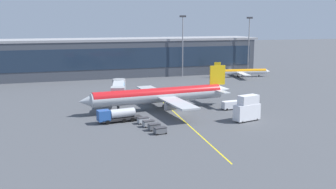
{
  "coord_description": "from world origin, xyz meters",
  "views": [
    {
      "loc": [
        -32.94,
        -94.31,
        23.9
      ],
      "look_at": [
        -1.95,
        3.52,
        4.5
      ],
      "focal_mm": 41.63,
      "sensor_mm": 36.0,
      "label": 1
    }
  ],
  "objects_px": {
    "catering_lift": "(247,108)",
    "baggage_cart_0": "(160,130)",
    "main_airliner": "(160,95)",
    "baggage_cart_1": "(154,127)",
    "crew_van": "(231,105)",
    "commuter_jet_far": "(241,72)",
    "baggage_cart_2": "(149,123)",
    "baggage_cart_3": "(143,120)",
    "fuel_tanker": "(117,115)"
  },
  "relations": [
    {
      "from": "fuel_tanker",
      "to": "catering_lift",
      "type": "xyz_separation_m",
      "value": [
        30.46,
        -8.24,
        1.32
      ]
    },
    {
      "from": "catering_lift",
      "to": "baggage_cart_1",
      "type": "distance_m",
      "value": 23.91
    },
    {
      "from": "crew_van",
      "to": "baggage_cart_0",
      "type": "bearing_deg",
      "value": -146.05
    },
    {
      "from": "main_airliner",
      "to": "baggage_cart_3",
      "type": "bearing_deg",
      "value": -121.57
    },
    {
      "from": "baggage_cart_1",
      "to": "baggage_cart_3",
      "type": "bearing_deg",
      "value": 98.31
    },
    {
      "from": "baggage_cart_0",
      "to": "baggage_cart_3",
      "type": "height_order",
      "value": "same"
    },
    {
      "from": "crew_van",
      "to": "catering_lift",
      "type": "relative_size",
      "value": 0.71
    },
    {
      "from": "baggage_cart_1",
      "to": "baggage_cart_2",
      "type": "xyz_separation_m",
      "value": [
        -0.46,
        3.17,
        0.0
      ]
    },
    {
      "from": "main_airliner",
      "to": "baggage_cart_0",
      "type": "bearing_deg",
      "value": -106.26
    },
    {
      "from": "crew_van",
      "to": "commuter_jet_far",
      "type": "height_order",
      "value": "commuter_jet_far"
    },
    {
      "from": "main_airliner",
      "to": "fuel_tanker",
      "type": "relative_size",
      "value": 3.99
    },
    {
      "from": "fuel_tanker",
      "to": "baggage_cart_3",
      "type": "relative_size",
      "value": 3.88
    },
    {
      "from": "main_airliner",
      "to": "baggage_cart_1",
      "type": "distance_m",
      "value": 20.71
    },
    {
      "from": "catering_lift",
      "to": "baggage_cart_2",
      "type": "bearing_deg",
      "value": 175.45
    },
    {
      "from": "fuel_tanker",
      "to": "crew_van",
      "type": "height_order",
      "value": "fuel_tanker"
    },
    {
      "from": "baggage_cart_0",
      "to": "baggage_cart_3",
      "type": "relative_size",
      "value": 1.0
    },
    {
      "from": "baggage_cart_2",
      "to": "baggage_cart_3",
      "type": "distance_m",
      "value": 3.2
    },
    {
      "from": "baggage_cart_2",
      "to": "baggage_cart_3",
      "type": "relative_size",
      "value": 1.0
    },
    {
      "from": "commuter_jet_far",
      "to": "baggage_cart_3",
      "type": "bearing_deg",
      "value": -133.21
    },
    {
      "from": "fuel_tanker",
      "to": "baggage_cart_0",
      "type": "distance_m",
      "value": 14.57
    },
    {
      "from": "main_airliner",
      "to": "baggage_cart_1",
      "type": "height_order",
      "value": "main_airliner"
    },
    {
      "from": "crew_van",
      "to": "baggage_cart_1",
      "type": "distance_m",
      "value": 29.07
    },
    {
      "from": "main_airliner",
      "to": "catering_lift",
      "type": "xyz_separation_m",
      "value": [
        16.77,
        -17.98,
        -1.01
      ]
    },
    {
      "from": "main_airliner",
      "to": "catering_lift",
      "type": "relative_size",
      "value": 6.11
    },
    {
      "from": "catering_lift",
      "to": "fuel_tanker",
      "type": "bearing_deg",
      "value": 164.86
    },
    {
      "from": "commuter_jet_far",
      "to": "crew_van",
      "type": "bearing_deg",
      "value": -120.48
    },
    {
      "from": "baggage_cart_1",
      "to": "commuter_jet_far",
      "type": "distance_m",
      "value": 90.78
    },
    {
      "from": "baggage_cart_0",
      "to": "baggage_cart_1",
      "type": "relative_size",
      "value": 1.0
    },
    {
      "from": "baggage_cart_2",
      "to": "commuter_jet_far",
      "type": "xyz_separation_m",
      "value": [
        58.86,
        66.31,
        1.52
      ]
    },
    {
      "from": "crew_van",
      "to": "catering_lift",
      "type": "distance_m",
      "value": 12.78
    },
    {
      "from": "catering_lift",
      "to": "baggage_cart_3",
      "type": "xyz_separation_m",
      "value": [
        -24.69,
        5.09,
        -2.28
      ]
    },
    {
      "from": "main_airliner",
      "to": "crew_van",
      "type": "distance_m",
      "value": 19.59
    },
    {
      "from": "baggage_cart_3",
      "to": "baggage_cart_2",
      "type": "bearing_deg",
      "value": -81.69
    },
    {
      "from": "fuel_tanker",
      "to": "baggage_cart_3",
      "type": "height_order",
      "value": "fuel_tanker"
    },
    {
      "from": "catering_lift",
      "to": "crew_van",
      "type": "bearing_deg",
      "value": 81.63
    },
    {
      "from": "baggage_cart_1",
      "to": "baggage_cart_3",
      "type": "xyz_separation_m",
      "value": [
        -0.92,
        6.33,
        0.0
      ]
    },
    {
      "from": "main_airliner",
      "to": "fuel_tanker",
      "type": "height_order",
      "value": "main_airliner"
    },
    {
      "from": "main_airliner",
      "to": "baggage_cart_3",
      "type": "height_order",
      "value": "main_airliner"
    },
    {
      "from": "fuel_tanker",
      "to": "commuter_jet_far",
      "type": "height_order",
      "value": "commuter_jet_far"
    },
    {
      "from": "catering_lift",
      "to": "baggage_cart_0",
      "type": "bearing_deg",
      "value": -169.29
    },
    {
      "from": "main_airliner",
      "to": "fuel_tanker",
      "type": "bearing_deg",
      "value": -144.59
    },
    {
      "from": "baggage_cart_1",
      "to": "commuter_jet_far",
      "type": "relative_size",
      "value": 0.11
    },
    {
      "from": "baggage_cart_3",
      "to": "commuter_jet_far",
      "type": "relative_size",
      "value": 0.11
    },
    {
      "from": "crew_van",
      "to": "commuter_jet_far",
      "type": "relative_size",
      "value": 0.19
    },
    {
      "from": "crew_van",
      "to": "commuter_jet_far",
      "type": "bearing_deg",
      "value": 59.52
    },
    {
      "from": "catering_lift",
      "to": "baggage_cart_0",
      "type": "xyz_separation_m",
      "value": [
        -23.3,
        -4.41,
        -2.28
      ]
    },
    {
      "from": "baggage_cart_0",
      "to": "baggage_cart_1",
      "type": "height_order",
      "value": "same"
    },
    {
      "from": "catering_lift",
      "to": "baggage_cart_1",
      "type": "xyz_separation_m",
      "value": [
        -23.76,
        -1.24,
        -2.28
      ]
    },
    {
      "from": "baggage_cart_1",
      "to": "main_airliner",
      "type": "bearing_deg",
      "value": 70.01
    },
    {
      "from": "main_airliner",
      "to": "commuter_jet_far",
      "type": "height_order",
      "value": "main_airliner"
    }
  ]
}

